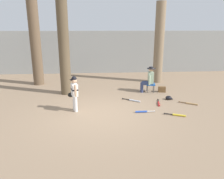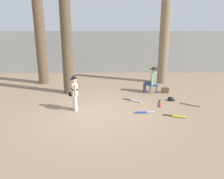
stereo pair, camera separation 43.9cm
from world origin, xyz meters
TOP-DOWN VIEW (x-y plane):
  - ground_plane at (0.00, 0.00)m, footprint 60.00×60.00m
  - concrete_back_wall at (0.00, 7.27)m, footprint 18.00×0.36m
  - tree_near_player at (-1.44, 2.63)m, footprint 0.75×0.75m
  - tree_behind_spectator at (3.30, 4.48)m, footprint 0.83×0.83m
  - young_ballplayer at (-0.87, 0.45)m, footprint 0.44×0.56m
  - folding_stool at (2.46, 2.59)m, footprint 0.45×0.45m
  - seated_spectator at (2.36, 2.60)m, footprint 0.67×0.54m
  - handbag_beside_stool at (3.01, 2.54)m, footprint 0.37×0.24m
  - tree_far_left at (-3.11, 4.46)m, footprint 0.82×0.82m
  - bat_blue_youth at (1.59, 0.08)m, footprint 0.72×0.08m
  - bat_aluminum_silver at (1.45, 1.33)m, footprint 0.71×0.51m
  - bat_red_barrel at (2.41, 0.92)m, footprint 0.22×0.76m
  - bat_wood_tan at (3.66, 0.80)m, footprint 0.66×0.44m
  - bat_yellow_trainer at (2.73, -0.31)m, footprint 0.71×0.35m
  - batting_helmet_black at (2.97, 1.44)m, footprint 0.30×0.23m

SIDE VIEW (x-z plane):
  - ground_plane at x=0.00m, z-range 0.00..0.00m
  - bat_blue_youth at x=1.59m, z-range 0.00..0.07m
  - bat_aluminum_silver at x=1.45m, z-range 0.00..0.07m
  - bat_red_barrel at x=2.41m, z-range 0.00..0.07m
  - bat_wood_tan at x=3.66m, z-range 0.00..0.07m
  - bat_yellow_trainer at x=2.73m, z-range 0.00..0.07m
  - batting_helmet_black at x=2.97m, z-range -0.01..0.16m
  - handbag_beside_stool at x=3.01m, z-range 0.00..0.26m
  - folding_stool at x=2.46m, z-range 0.16..0.57m
  - seated_spectator at x=2.36m, z-range 0.04..1.24m
  - young_ballplayer at x=-0.87m, z-range 0.09..1.40m
  - concrete_back_wall at x=0.00m, z-range 0.00..2.69m
  - tree_behind_spectator at x=3.30m, z-range -0.41..3.95m
  - tree_near_player at x=-1.44m, z-range -0.38..4.70m
  - tree_far_left at x=-3.11m, z-range -0.41..4.95m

